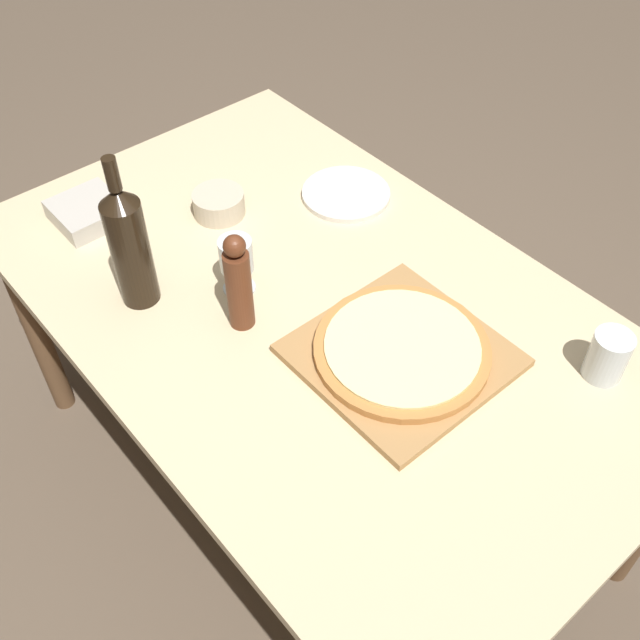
{
  "coord_description": "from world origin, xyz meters",
  "views": [
    {
      "loc": [
        -0.73,
        -0.88,
        1.89
      ],
      "look_at": [
        -0.06,
        -0.09,
        0.78
      ],
      "focal_mm": 42.0,
      "sensor_mm": 36.0,
      "label": 1
    }
  ],
  "objects_px": {
    "wine_bottle": "(129,245)",
    "small_bowl": "(219,204)",
    "pizza": "(402,349)",
    "wine_glass": "(236,257)",
    "pepper_mill": "(239,284)"
  },
  "relations": [
    {
      "from": "wine_bottle",
      "to": "small_bowl",
      "type": "distance_m",
      "value": 0.35
    },
    {
      "from": "pizza",
      "to": "wine_bottle",
      "type": "relative_size",
      "value": 0.99
    },
    {
      "from": "pizza",
      "to": "wine_glass",
      "type": "height_order",
      "value": "wine_glass"
    },
    {
      "from": "pepper_mill",
      "to": "wine_glass",
      "type": "distance_m",
      "value": 0.11
    },
    {
      "from": "small_bowl",
      "to": "pizza",
      "type": "bearing_deg",
      "value": -89.17
    },
    {
      "from": "pizza",
      "to": "small_bowl",
      "type": "xyz_separation_m",
      "value": [
        -0.01,
        0.63,
        -0.0
      ]
    },
    {
      "from": "pepper_mill",
      "to": "wine_glass",
      "type": "bearing_deg",
      "value": 57.49
    },
    {
      "from": "pizza",
      "to": "wine_bottle",
      "type": "xyz_separation_m",
      "value": [
        -0.31,
        0.5,
        0.12
      ]
    },
    {
      "from": "wine_bottle",
      "to": "pepper_mill",
      "type": "bearing_deg",
      "value": -58.92
    },
    {
      "from": "wine_glass",
      "to": "small_bowl",
      "type": "bearing_deg",
      "value": 63.9
    },
    {
      "from": "pizza",
      "to": "wine_glass",
      "type": "relative_size",
      "value": 2.61
    },
    {
      "from": "pizza",
      "to": "small_bowl",
      "type": "distance_m",
      "value": 0.63
    },
    {
      "from": "wine_bottle",
      "to": "wine_glass",
      "type": "relative_size",
      "value": 2.65
    },
    {
      "from": "pepper_mill",
      "to": "wine_glass",
      "type": "relative_size",
      "value": 1.73
    },
    {
      "from": "wine_bottle",
      "to": "wine_glass",
      "type": "distance_m",
      "value": 0.22
    }
  ]
}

